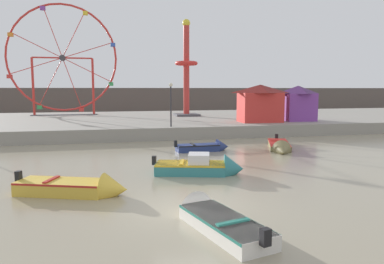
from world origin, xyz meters
name	(u,v)px	position (x,y,z in m)	size (l,w,h in m)	color
ground_plane	(190,207)	(0.00, 0.00, 0.00)	(240.00, 240.00, 0.00)	gray
quay_promenade	(133,122)	(0.00, 28.68, 0.52)	(110.00, 23.41, 1.04)	gray
distant_town_skyline	(122,100)	(0.00, 54.92, 2.20)	(140.00, 3.00, 4.40)	#564C47
motorboat_mustard_yellow	(80,187)	(-3.94, 2.59, 0.29)	(4.65, 2.81, 1.26)	gold
motorboat_white_red_stripe	(211,217)	(0.26, -1.72, 0.25)	(2.30, 4.68, 1.19)	silver
motorboat_teal_painted	(206,167)	(1.91, 4.92, 0.34)	(4.60, 2.62, 1.46)	teal
motorboat_olive_wood	(280,147)	(8.86, 10.71, 0.20)	(3.28, 5.65, 1.27)	olive
motorboat_navy_blue	(206,147)	(3.74, 11.53, 0.25)	(3.87, 1.24, 1.10)	navy
ferris_wheel_red_frame	(63,60)	(-7.80, 34.56, 7.70)	(12.77, 1.20, 13.25)	red
drop_tower_red_tower	(186,74)	(6.42, 30.07, 6.01)	(2.80, 2.80, 11.19)	#BC332D
carnival_booth_purple_stall	(298,103)	(15.85, 20.99, 2.86)	(3.48, 3.33, 3.49)	purple
carnival_booth_red_striped	(260,103)	(11.56, 20.43, 2.90)	(4.39, 3.04, 3.58)	red
promenade_lamp_far	(171,98)	(2.46, 18.06, 3.47)	(0.32, 0.32, 3.68)	#2D2D33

